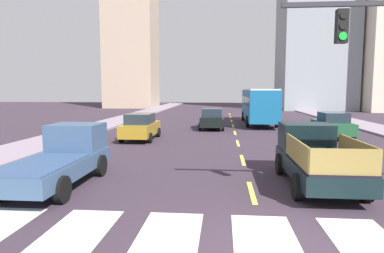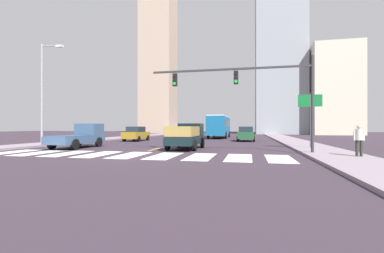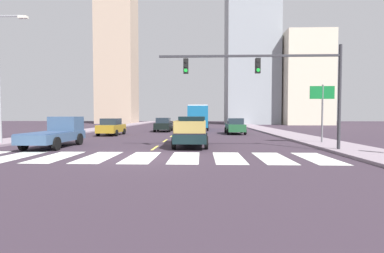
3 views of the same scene
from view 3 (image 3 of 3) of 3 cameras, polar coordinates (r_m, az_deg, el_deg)
ground_plane at (r=14.18m, az=-10.13°, el=-6.12°), size 160.00×160.00×0.00m
sidewalk_right at (r=32.96m, az=17.37°, el=-1.24°), size 3.25×110.00×0.15m
sidewalk_left at (r=35.00m, az=-22.78°, el=-1.11°), size 3.25×110.00×0.15m
crosswalk_stripe_1 at (r=16.72m, az=-32.13°, el=-5.14°), size 1.40×3.87×0.01m
crosswalk_stripe_2 at (r=15.64m, az=-25.63°, el=-5.52°), size 1.40×3.87×0.01m
crosswalk_stripe_3 at (r=14.78m, az=-18.26°, el=-5.85°), size 1.40×3.87×0.01m
crosswalk_stripe_4 at (r=14.18m, az=-10.13°, el=-6.11°), size 1.40×3.87×0.01m
crosswalk_stripe_5 at (r=13.90m, az=-1.47°, el=-6.25°), size 1.40×3.87×0.01m
crosswalk_stripe_6 at (r=13.93m, az=7.35°, el=-6.24°), size 1.40×3.87×0.01m
crosswalk_stripe_7 at (r=14.29m, az=15.93°, el=-6.10°), size 1.40×3.87×0.01m
crosswalk_stripe_8 at (r=14.94m, az=23.91°, el=-5.84°), size 1.40×3.87×0.01m
lane_dash_0 at (r=18.08m, az=-7.46°, el=-4.27°), size 0.16×2.40×0.01m
lane_dash_1 at (r=23.00m, az=-5.41°, el=-2.84°), size 0.16×2.40×0.01m
lane_dash_2 at (r=27.95m, az=-4.09°, el=-1.91°), size 0.16×2.40×0.01m
lane_dash_3 at (r=32.91m, az=-3.17°, el=-1.27°), size 0.16×2.40×0.01m
lane_dash_4 at (r=37.89m, az=-2.49°, el=-0.79°), size 0.16×2.40×0.01m
lane_dash_5 at (r=42.87m, az=-1.97°, el=-0.42°), size 0.16×2.40×0.01m
lane_dash_6 at (r=47.85m, az=-1.56°, el=-0.13°), size 0.16×2.40×0.01m
lane_dash_7 at (r=52.84m, az=-1.22°, el=0.10°), size 0.16×2.40×0.01m
pickup_stakebed at (r=19.11m, az=-0.15°, el=-1.08°), size 2.18×5.20×1.96m
pickup_dark at (r=20.56m, az=-25.39°, el=-1.11°), size 2.18×5.20×1.96m
city_bus at (r=39.65m, az=1.26°, el=2.17°), size 2.72×10.80×3.32m
sedan_mid at (r=31.12m, az=8.63°, el=0.08°), size 2.02×4.40×1.72m
sedan_near_left at (r=35.46m, az=-5.75°, el=0.37°), size 2.02×4.40×1.72m
sedan_far at (r=30.06m, az=-15.87°, el=-0.06°), size 2.02×4.40×1.72m
traffic_signal_gantry at (r=16.94m, az=17.17°, el=9.60°), size 10.24×0.27×6.00m
direction_sign_green at (r=21.98m, az=24.68°, el=4.63°), size 1.70×0.12×4.20m
streetlight_left at (r=23.73m, az=-33.99°, el=8.95°), size 2.20×0.28×9.00m
tower_tall_centre at (r=74.73m, az=-14.88°, el=18.50°), size 8.70×8.14×45.91m
block_mid_left at (r=68.08m, az=11.75°, el=15.69°), size 11.14×10.75×35.66m
block_mid_right at (r=66.21m, az=21.43°, el=8.70°), size 9.54×10.57×19.15m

